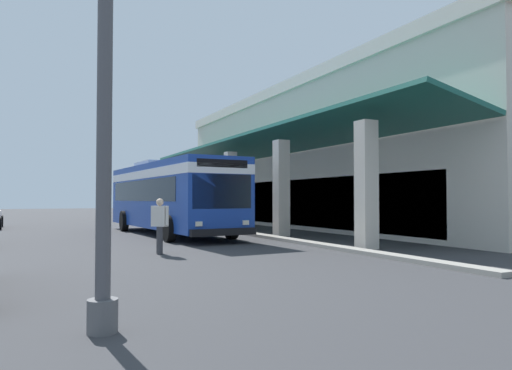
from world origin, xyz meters
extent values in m
plane|color=#38383A|center=(0.00, 8.00, 0.00)|extent=(120.00, 120.00, 0.00)
cube|color=#9E998E|center=(-0.89, 2.66, 0.06)|extent=(33.56, 0.50, 0.12)
cube|color=beige|center=(-0.89, 12.36, 3.72)|extent=(27.97, 11.66, 7.44)
cube|color=silver|center=(-0.89, 12.36, 7.74)|extent=(28.27, 11.96, 0.60)
cube|color=beige|center=(-12.07, 3.61, 2.05)|extent=(0.55, 0.55, 4.09)
cube|color=beige|center=(-6.48, 3.61, 2.05)|extent=(0.55, 0.55, 4.09)
cube|color=beige|center=(-0.89, 3.61, 2.05)|extent=(0.55, 0.55, 4.09)
cube|color=beige|center=(4.71, 3.61, 2.05)|extent=(0.55, 0.55, 4.09)
cube|color=beige|center=(10.30, 3.61, 2.05)|extent=(0.55, 0.55, 4.09)
cube|color=#19594C|center=(-0.89, 4.93, 4.44)|extent=(27.97, 3.16, 0.82)
cube|color=#19232D|center=(-0.89, 6.57, 1.40)|extent=(23.49, 0.08, 2.40)
cube|color=#193D9E|center=(1.62, -0.38, 1.73)|extent=(11.14, 3.23, 2.75)
cube|color=white|center=(1.62, -0.38, 2.65)|extent=(11.16, 3.25, 0.36)
cube|color=#19232D|center=(1.32, -0.40, 1.95)|extent=(9.38, 3.15, 0.90)
cube|color=#19232D|center=(7.08, -0.04, 1.85)|extent=(0.20, 2.24, 1.20)
cube|color=black|center=(7.09, -0.04, 2.82)|extent=(0.18, 1.94, 0.28)
cube|color=black|center=(7.21, -0.03, 0.45)|extent=(0.35, 2.46, 0.24)
cube|color=silver|center=(7.08, 0.85, 0.75)|extent=(0.07, 0.24, 0.16)
cube|color=silver|center=(7.19, -0.93, 0.75)|extent=(0.07, 0.24, 0.16)
cube|color=silver|center=(0.12, -0.48, 3.22)|extent=(2.51, 1.93, 0.24)
cylinder|color=black|center=(5.17, 1.12, 0.50)|extent=(1.00, 0.30, 1.00)
cylinder|color=black|center=(5.32, -1.43, 0.50)|extent=(1.00, 0.30, 1.00)
cylinder|color=black|center=(-1.53, 0.70, 0.50)|extent=(1.00, 0.30, 1.00)
cylinder|color=black|center=(-1.37, -1.85, 0.50)|extent=(1.00, 0.30, 1.00)
cylinder|color=black|center=(-8.14, -7.48, 0.32)|extent=(0.64, 0.22, 0.64)
cylinder|color=#38383D|center=(8.64, -2.64, 0.40)|extent=(0.16, 0.16, 0.79)
cylinder|color=#38383D|center=(8.89, -2.68, 0.40)|extent=(0.16, 0.16, 0.79)
cube|color=silver|center=(8.76, -2.66, 1.09)|extent=(0.49, 0.47, 0.59)
sphere|color=beige|center=(8.76, -2.66, 1.49)|extent=(0.21, 0.21, 0.21)
cylinder|color=silver|center=(8.52, -2.81, 1.12)|extent=(0.09, 0.09, 0.53)
cylinder|color=silver|center=(9.01, -2.51, 1.12)|extent=(0.09, 0.09, 0.53)
cube|color=gray|center=(-5.04, 4.04, 0.25)|extent=(0.85, 0.85, 0.51)
cylinder|color=#332319|center=(-5.04, 4.04, 0.52)|extent=(0.72, 0.72, 0.02)
cylinder|color=brown|center=(-5.04, 4.04, 1.32)|extent=(0.16, 0.16, 1.63)
ellipsoid|color=#195123|center=(-4.64, 4.16, 2.31)|extent=(0.86, 0.44, 0.14)
ellipsoid|color=#195123|center=(-5.05, 4.48, 2.28)|extent=(0.21, 0.89, 0.19)
ellipsoid|color=#195123|center=(-5.54, 4.03, 2.34)|extent=(0.99, 0.23, 0.17)
ellipsoid|color=#195123|center=(-5.09, 3.64, 2.22)|extent=(0.30, 0.81, 0.16)
cylinder|color=#59595B|center=(16.35, -5.28, 0.20)|extent=(0.36, 0.36, 0.40)
cylinder|color=#4C4C51|center=(16.35, -5.28, 3.76)|extent=(0.18, 0.18, 7.51)
camera|label=1|loc=(22.19, -6.08, 1.59)|focal=32.90mm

